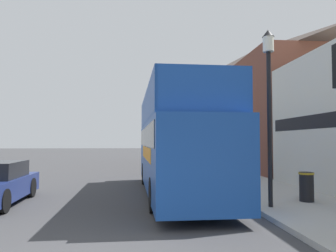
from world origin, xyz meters
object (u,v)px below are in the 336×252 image
(tour_bus, at_px, (177,149))
(lamp_post_nearest, at_px, (269,85))
(lamp_post_second, at_px, (211,118))
(parked_car_ahead_of_bus, at_px, (175,164))
(litter_bin, at_px, (306,186))

(tour_bus, height_order, lamp_post_nearest, lamp_post_nearest)
(lamp_post_second, bearing_deg, parked_car_ahead_of_bus, 126.14)
(tour_bus, distance_m, parked_car_ahead_of_bus, 7.71)
(lamp_post_nearest, bearing_deg, litter_bin, 25.69)
(lamp_post_second, bearing_deg, lamp_post_nearest, -90.99)
(tour_bus, bearing_deg, lamp_post_second, 62.98)
(parked_car_ahead_of_bus, height_order, lamp_post_second, lamp_post_second)
(parked_car_ahead_of_bus, height_order, litter_bin, parked_car_ahead_of_bus)
(tour_bus, height_order, parked_car_ahead_of_bus, tour_bus)
(tour_bus, distance_m, lamp_post_nearest, 4.51)
(lamp_post_second, xyz_separation_m, litter_bin, (1.34, -7.81, -2.72))
(tour_bus, xyz_separation_m, parked_car_ahead_of_bus, (0.78, 7.59, -1.12))
(tour_bus, relative_size, lamp_post_second, 2.23)
(lamp_post_nearest, xyz_separation_m, litter_bin, (1.48, 0.71, -3.08))
(parked_car_ahead_of_bus, relative_size, lamp_post_nearest, 0.82)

